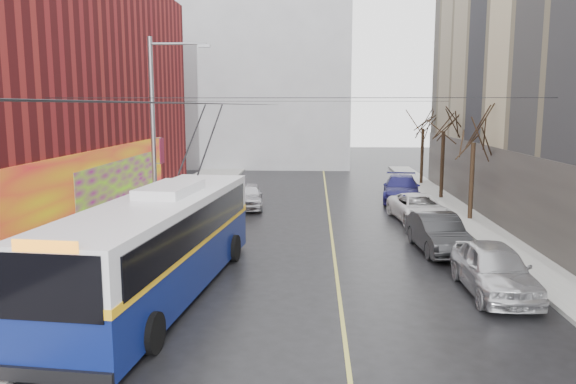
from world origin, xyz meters
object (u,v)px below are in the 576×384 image
tree_far (423,119)px  streetlight_pole (157,136)px  tree_near (474,128)px  parked_car_b (438,233)px  following_car (248,196)px  parked_car_c (419,208)px  parked_car_a (494,269)px  tree_mid (444,119)px  pedestrian_a (130,214)px  pedestrian_b (144,208)px  trolleybus (161,243)px  pedestrian_c (125,225)px  parked_car_d (401,189)px

tree_far → streetlight_pole: bearing=-127.1°
streetlight_pole → tree_near: bearing=21.6°
parked_car_b → following_car: parked_car_b is taller
parked_car_b → parked_car_c: parked_car_b is taller
parked_car_a → parked_car_c: (-0.34, 11.60, -0.11)m
following_car → tree_near: bearing=-20.5°
parked_car_a → following_car: 18.09m
tree_mid → following_car: 13.66m
parked_car_b → streetlight_pole: bearing=173.1°
parked_car_b → pedestrian_a: size_ratio=2.96×
streetlight_pole → parked_car_c: 14.25m
parked_car_c → pedestrian_b: (-14.11, -2.45, 0.36)m
trolleybus → parked_car_c: size_ratio=2.53×
tree_mid → tree_far: (0.00, 7.00, -0.11)m
tree_far → parked_car_a: size_ratio=1.33×
pedestrian_b → pedestrian_c: pedestrian_c is taller
tree_mid → parked_car_b: size_ratio=1.39×
parked_car_b → parked_car_a: bearing=-87.5°
trolleybus → parked_car_c: (10.53, 12.23, -0.99)m
tree_near → parked_car_a: bearing=-101.6°
parked_car_d → pedestrian_a: (-14.45, -10.14, 0.14)m
tree_mid → parked_car_c: size_ratio=1.28×
tree_mid → parked_car_a: 19.52m
parked_car_c → tree_near: bearing=-1.5°
pedestrian_c → tree_far: bearing=-93.6°
tree_near → parked_car_b: tree_near is taller
tree_mid → streetlight_pole: bearing=-139.3°
tree_near → pedestrian_c: bearing=-157.1°
parked_car_d → tree_near: bearing=-58.6°
streetlight_pole → trolleybus: (1.84, -6.49, -3.13)m
tree_far → trolleybus: tree_far is taller
tree_near → following_car: size_ratio=1.46×
tree_far → parked_car_c: tree_far is taller
tree_near → parked_car_d: size_ratio=1.13×
parked_car_b → following_car: 13.45m
tree_far → pedestrian_a: 25.17m
pedestrian_b → pedestrian_c: 4.24m
streetlight_pole → pedestrian_b: bearing=117.9°
streetlight_pole → tree_mid: bearing=40.7°
following_car → pedestrian_c: (-4.06, -10.20, 0.36)m
pedestrian_b → parked_car_c: bearing=-44.2°
tree_near → following_car: (-12.34, 3.28, -4.23)m
tree_far → pedestrian_a: tree_far is taller
parked_car_a → tree_near: bearing=77.9°
trolleybus → parked_car_c: trolleybus is taller
tree_near → parked_car_c: bearing=-174.6°
parked_car_b → pedestrian_c: (-13.31, -0.44, 0.31)m
parked_car_c → pedestrian_a: bearing=-172.7°
pedestrian_b → tree_far: bearing=-9.3°
trolleybus → pedestrian_a: 9.44m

